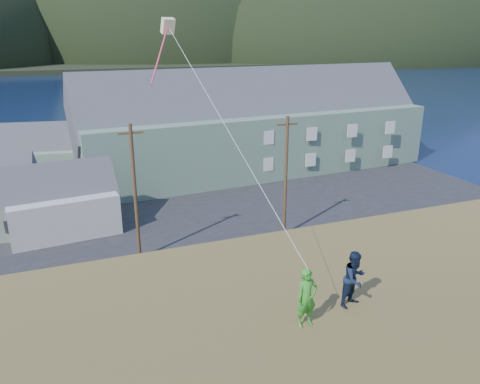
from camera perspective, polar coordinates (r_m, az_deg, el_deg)
name	(u,v)px	position (r m, az deg, el deg)	size (l,w,h in m)	color
ground	(134,271)	(32.05, -12.84, -9.36)	(900.00, 900.00, 0.00)	#0A1638
grass_strip	(139,285)	(30.28, -12.25, -10.97)	(110.00, 8.00, 0.10)	#4C3D19
waterfront_lot	(106,193)	(47.69, -16.03, -0.12)	(72.00, 36.00, 0.12)	#28282B
wharf	(43,145)	(69.77, -22.93, 5.28)	(26.00, 14.00, 0.90)	gray
far_shore	(57,56)	(358.52, -21.39, 15.18)	(900.00, 320.00, 2.00)	black
far_hills	(119,57)	(310.34, -14.48, 15.68)	(760.00, 265.00, 143.00)	black
lodge	(256,124)	(53.04, 1.95, 8.30)	(40.02, 13.76, 13.84)	slate
shed_white	(61,201)	(38.79, -20.95, -1.05)	(8.86, 6.40, 6.65)	silver
shed_palegreen_far	(45,154)	(53.99, -22.65, 4.35)	(11.78, 7.88, 7.35)	gray
utility_poles	(100,200)	(31.47, -16.65, -0.98)	(30.25, 0.24, 9.37)	#47331E
parked_cars	(5,184)	(51.60, -26.74, 0.89)	(22.45, 13.05, 1.57)	black
kite_flyer_green	(307,298)	(13.06, 8.13, -12.64)	(0.62, 0.41, 1.69)	green
kite_flyer_navy	(355,279)	(14.21, 13.80, -10.24)	(0.83, 0.65, 1.70)	#142038
kite_rig	(169,33)	(17.82, -8.71, 18.60)	(1.45, 4.29, 10.29)	#FCECC0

